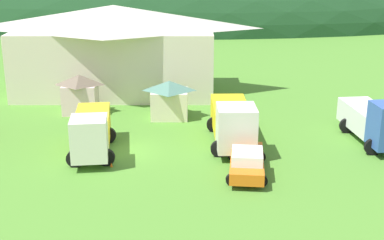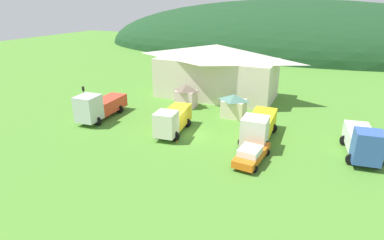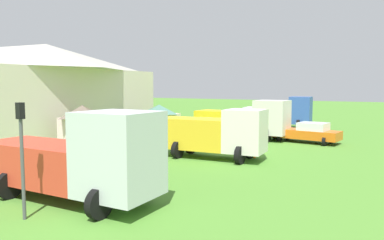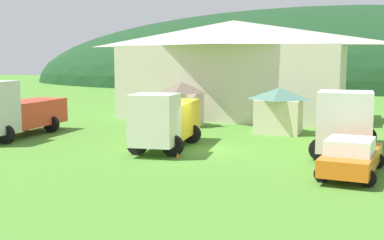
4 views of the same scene
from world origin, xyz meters
The scene contains 12 objects.
ground_plane centered at (0.00, 0.00, 0.00)m, with size 200.00×200.00×0.00m, color #4C842D.
forested_hill_backdrop centered at (0.00, 74.28, 0.00)m, with size 124.67×60.00×29.23m, color #193D1E.
depot_building centered at (-2.58, 15.31, 4.15)m, with size 19.12×9.21×8.06m.
play_shed_cream centered at (2.65, 7.61, 1.55)m, with size 3.09×2.73×3.02m.
play_shed_pink centered at (-4.66, 8.76, 1.67)m, with size 2.93×2.23×3.23m.
tow_truck_silver centered at (-12.64, -0.17, 1.74)m, with size 3.51×8.16×3.63m.
heavy_rig_striped centered at (-2.10, -0.42, 1.65)m, with size 3.46×7.08×3.16m.
flatbed_truck_yellow centered at (7.23, 1.52, 1.69)m, with size 3.40×8.26×3.39m.
box_truck_blue centered at (17.09, 1.63, 1.66)m, with size 3.61×7.44×3.46m.
service_pickup_orange centered at (7.73, -3.55, 0.83)m, with size 2.75×5.57×1.66m.
traffic_light_west centered at (-14.96, -0.03, 2.46)m, with size 0.20×0.32×3.99m.
traffic_cone_near_pickup centered at (-0.58, -2.47, 0.00)m, with size 0.36×0.36×0.56m, color orange.
Camera 2 is at (13.21, -29.65, 14.18)m, focal length 29.35 mm.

